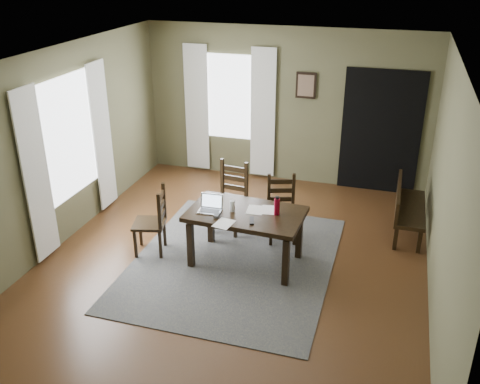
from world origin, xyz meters
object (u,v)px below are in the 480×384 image
(bench, at_px, (406,205))
(laptop, at_px, (211,206))
(chair_back_left, at_px, (230,198))
(water_bottle, at_px, (277,206))
(dining_table, at_px, (246,218))
(chair_end, at_px, (153,222))
(chair_back_right, at_px, (282,209))

(bench, distance_m, laptop, 2.93)
(chair_back_left, distance_m, water_bottle, 1.24)
(dining_table, xyz_separation_m, chair_end, (-1.28, -0.11, -0.19))
(dining_table, relative_size, chair_back_left, 1.48)
(bench, bearing_deg, chair_back_right, 112.56)
(bench, height_order, laptop, laptop)
(dining_table, height_order, chair_end, chair_end)
(chair_back_left, distance_m, bench, 2.56)
(chair_end, bearing_deg, laptop, 77.77)
(dining_table, bearing_deg, chair_end, -172.22)
(chair_end, distance_m, chair_back_right, 1.82)
(chair_end, height_order, water_bottle, water_bottle)
(laptop, bearing_deg, water_bottle, 5.31)
(bench, xyz_separation_m, water_bottle, (-1.60, -1.44, 0.43))
(laptop, height_order, water_bottle, water_bottle)
(chair_end, height_order, chair_back_right, chair_end)
(water_bottle, bearing_deg, laptop, -171.56)
(bench, bearing_deg, laptop, 122.58)
(chair_back_right, height_order, water_bottle, water_bottle)
(dining_table, bearing_deg, chair_back_right, 71.55)
(chair_end, bearing_deg, bench, 101.51)
(chair_end, bearing_deg, water_bottle, 80.92)
(chair_end, xyz_separation_m, bench, (3.28, 1.60, -0.03))
(dining_table, relative_size, chair_end, 1.59)
(chair_end, xyz_separation_m, chair_back_left, (0.80, 0.96, 0.03))
(chair_back_left, height_order, chair_back_right, chair_back_left)
(chair_back_left, bearing_deg, water_bottle, -36.40)
(chair_back_right, bearing_deg, water_bottle, -101.53)
(chair_end, relative_size, chair_back_right, 1.02)
(dining_table, distance_m, chair_back_left, 0.98)
(bench, distance_m, water_bottle, 2.19)
(dining_table, relative_size, chair_back_right, 1.62)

